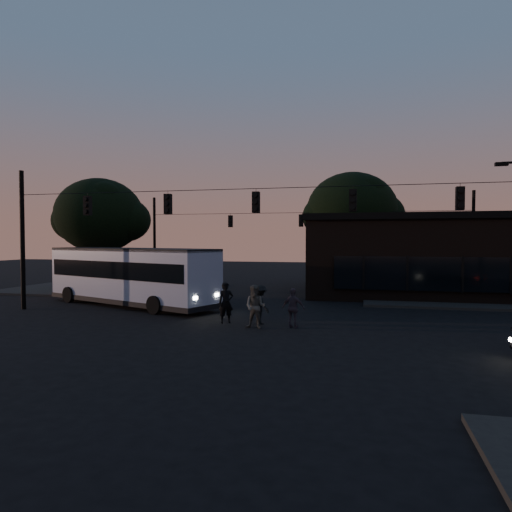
% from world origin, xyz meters
% --- Properties ---
extents(ground, '(120.00, 120.00, 0.00)m').
position_xyz_m(ground, '(0.00, 0.00, 0.00)').
color(ground, black).
rests_on(ground, ground).
extents(sidewalk_far_right, '(14.00, 10.00, 0.15)m').
position_xyz_m(sidewalk_far_right, '(12.00, 14.00, 0.07)').
color(sidewalk_far_right, black).
rests_on(sidewalk_far_right, ground).
extents(sidewalk_far_left, '(14.00, 10.00, 0.15)m').
position_xyz_m(sidewalk_far_left, '(-14.00, 14.00, 0.07)').
color(sidewalk_far_left, black).
rests_on(sidewalk_far_left, ground).
extents(building, '(15.40, 10.41, 5.40)m').
position_xyz_m(building, '(9.00, 15.97, 2.71)').
color(building, black).
rests_on(building, ground).
extents(tree_behind, '(7.60, 7.60, 9.43)m').
position_xyz_m(tree_behind, '(4.00, 22.00, 6.19)').
color(tree_behind, black).
rests_on(tree_behind, ground).
extents(tree_left, '(6.40, 6.40, 8.30)m').
position_xyz_m(tree_left, '(-14.00, 13.00, 5.57)').
color(tree_left, black).
rests_on(tree_left, ground).
extents(signal_rig_near, '(26.24, 0.30, 7.50)m').
position_xyz_m(signal_rig_near, '(0.00, 4.00, 4.45)').
color(signal_rig_near, black).
rests_on(signal_rig_near, ground).
extents(signal_rig_far, '(26.24, 0.30, 7.50)m').
position_xyz_m(signal_rig_far, '(0.00, 20.00, 4.20)').
color(signal_rig_far, black).
rests_on(signal_rig_far, ground).
extents(bus, '(11.85, 6.92, 3.30)m').
position_xyz_m(bus, '(-8.02, 6.57, 1.85)').
color(bus, '#949DBD').
rests_on(bus, ground).
extents(pedestrian_a, '(0.80, 0.70, 1.85)m').
position_xyz_m(pedestrian_a, '(-1.06, 2.57, 0.92)').
color(pedestrian_a, black).
rests_on(pedestrian_a, ground).
extents(pedestrian_b, '(0.96, 0.78, 1.85)m').
position_xyz_m(pedestrian_b, '(0.53, 1.64, 0.92)').
color(pedestrian_b, '#474640').
rests_on(pedestrian_b, ground).
extents(pedestrian_c, '(1.06, 0.60, 1.70)m').
position_xyz_m(pedestrian_c, '(2.09, 2.10, 0.85)').
color(pedestrian_c, '#382E39').
rests_on(pedestrian_c, ground).
extents(pedestrian_d, '(1.27, 1.25, 1.75)m').
position_xyz_m(pedestrian_d, '(0.50, 2.71, 0.88)').
color(pedestrian_d, black).
rests_on(pedestrian_d, ground).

